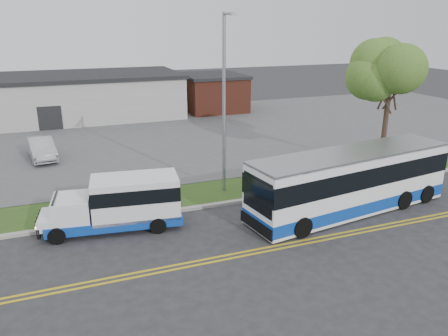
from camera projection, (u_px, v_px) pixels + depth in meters
name	position (u px, v px, depth m)	size (l,w,h in m)	color
ground	(187.00, 220.00, 21.12)	(140.00, 140.00, 0.00)	#28282B
lane_line_north	(213.00, 258.00, 17.71)	(70.00, 0.12, 0.01)	gold
lane_line_south	(216.00, 261.00, 17.44)	(70.00, 0.12, 0.01)	gold
curb	(181.00, 210.00, 22.07)	(80.00, 0.30, 0.15)	#9E9B93
verge	(172.00, 198.00, 23.68)	(80.00, 3.30, 0.10)	#294717
parking_lot	(129.00, 137.00, 36.18)	(80.00, 25.00, 0.10)	#4C4C4F
commercial_building	(49.00, 98.00, 42.33)	(25.40, 10.40, 4.35)	#9E9E99
brick_wing	(212.00, 92.00, 47.11)	(6.30, 7.30, 3.90)	brown
tree_east	(391.00, 72.00, 26.57)	(5.20, 5.20, 8.33)	#38251F
streetlight_near	(224.00, 100.00, 22.91)	(0.35, 1.53, 9.50)	gray
shuttle_bus	(122.00, 202.00, 19.95)	(6.53, 2.83, 2.43)	#0E3CA1
transit_bus	(350.00, 181.00, 21.74)	(11.42, 4.07, 3.10)	white
parked_car_a	(41.00, 148.00, 30.14)	(1.56, 4.49, 1.48)	#ADAFB5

